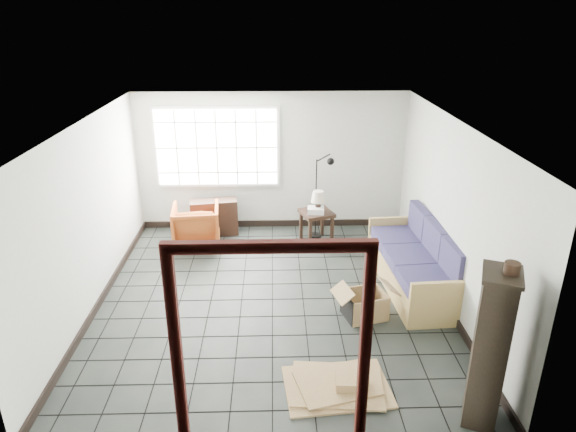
{
  "coord_description": "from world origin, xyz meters",
  "views": [
    {
      "loc": [
        0.04,
        -6.52,
        3.98
      ],
      "look_at": [
        0.24,
        0.3,
        1.2
      ],
      "focal_mm": 32.0,
      "sensor_mm": 36.0,
      "label": 1
    }
  ],
  "objects_px": {
    "futon_sofa": "(418,264)",
    "side_table": "(317,217)",
    "tall_shelf": "(490,348)",
    "armchair": "(196,224)"
  },
  "relations": [
    {
      "from": "futon_sofa",
      "to": "side_table",
      "type": "bearing_deg",
      "value": 126.6
    },
    {
      "from": "side_table",
      "to": "tall_shelf",
      "type": "relative_size",
      "value": 0.4
    },
    {
      "from": "futon_sofa",
      "to": "armchair",
      "type": "height_order",
      "value": "futon_sofa"
    },
    {
      "from": "side_table",
      "to": "tall_shelf",
      "type": "height_order",
      "value": "tall_shelf"
    },
    {
      "from": "armchair",
      "to": "tall_shelf",
      "type": "distance_m",
      "value": 5.58
    },
    {
      "from": "side_table",
      "to": "tall_shelf",
      "type": "distance_m",
      "value": 4.63
    },
    {
      "from": "armchair",
      "to": "tall_shelf",
      "type": "relative_size",
      "value": 0.48
    },
    {
      "from": "tall_shelf",
      "to": "side_table",
      "type": "bearing_deg",
      "value": 129.61
    },
    {
      "from": "futon_sofa",
      "to": "armchair",
      "type": "relative_size",
      "value": 2.82
    },
    {
      "from": "futon_sofa",
      "to": "side_table",
      "type": "distance_m",
      "value": 2.2
    }
  ]
}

